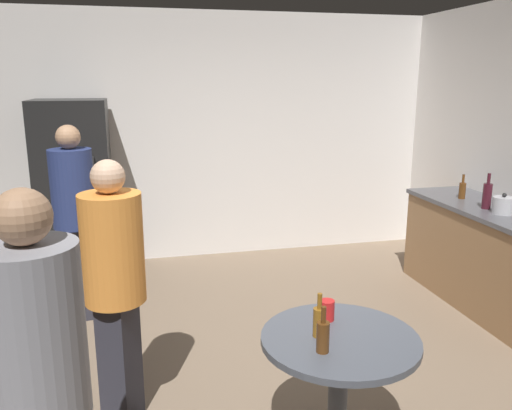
{
  "coord_description": "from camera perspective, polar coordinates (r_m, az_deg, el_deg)",
  "views": [
    {
      "loc": [
        -0.73,
        -3.14,
        1.99
      ],
      "look_at": [
        0.11,
        0.44,
        1.1
      ],
      "focal_mm": 36.57,
      "sensor_mm": 36.0,
      "label": 1
    }
  ],
  "objects": [
    {
      "name": "person_in_navy_shirt",
      "position": [
        4.49,
        -19.28,
        -0.42
      ],
      "size": [
        0.39,
        0.39,
        1.64
      ],
      "rotation": [
        0.0,
        0.0,
        -1.42
      ],
      "color": "#2D2D38",
      "rests_on": "ground_plane"
    },
    {
      "name": "wine_bottle_on_counter",
      "position": [
        4.9,
        23.96,
        0.98
      ],
      "size": [
        0.08,
        0.08,
        0.31
      ],
      "color": "#3F141E",
      "rests_on": "kitchen_counter"
    },
    {
      "name": "kitchen_counter",
      "position": [
        5.07,
        24.12,
        -5.27
      ],
      "size": [
        0.64,
        1.87,
        0.9
      ],
      "color": "olive",
      "rests_on": "ground_plane"
    },
    {
      "name": "person_in_orange_shirt",
      "position": [
        3.03,
        -15.21,
        -7.58
      ],
      "size": [
        0.46,
        0.46,
        1.58
      ],
      "rotation": [
        0.0,
        0.0,
        -0.47
      ],
      "color": "#2D2D38",
      "rests_on": "ground_plane"
    },
    {
      "name": "kettle",
      "position": [
        4.78,
        25.46,
        -0.02
      ],
      "size": [
        0.24,
        0.17,
        0.18
      ],
      "color": "#B2B2B7",
      "rests_on": "kitchen_counter"
    },
    {
      "name": "ground_plane",
      "position": [
        3.82,
        -0.16,
        -18.67
      ],
      "size": [
        5.2,
        5.2,
        0.1
      ],
      "primitive_type": "cube",
      "color": "#7A6651"
    },
    {
      "name": "beer_bottle_amber",
      "position": [
        2.68,
        6.92,
        -12.47
      ],
      "size": [
        0.06,
        0.06,
        0.23
      ],
      "color": "#8C5919",
      "rests_on": "foreground_table"
    },
    {
      "name": "wall_back",
      "position": [
        5.86,
        -6.07,
        7.28
      ],
      "size": [
        5.32,
        0.06,
        2.7
      ],
      "primitive_type": "cube",
      "color": "silver",
      "rests_on": "ground_plane"
    },
    {
      "name": "refrigerator",
      "position": [
        5.49,
        -19.15,
        1.4
      ],
      "size": [
        0.7,
        0.68,
        1.8
      ],
      "color": "black",
      "rests_on": "ground_plane"
    },
    {
      "name": "plastic_cup_red",
      "position": [
        2.86,
        7.77,
        -11.33
      ],
      "size": [
        0.08,
        0.08,
        0.11
      ],
      "primitive_type": "cylinder",
      "color": "red",
      "rests_on": "foreground_table"
    },
    {
      "name": "person_in_gray_shirt",
      "position": [
        2.08,
        -22.56,
        -17.08
      ],
      "size": [
        0.46,
        0.46,
        1.65
      ],
      "rotation": [
        0.0,
        0.0,
        0.46
      ],
      "color": "#2D2D38",
      "rests_on": "ground_plane"
    },
    {
      "name": "beer_bottle_on_counter",
      "position": [
        5.23,
        21.64,
        1.55
      ],
      "size": [
        0.06,
        0.06,
        0.23
      ],
      "color": "#593314",
      "rests_on": "kitchen_counter"
    },
    {
      "name": "foreground_table",
      "position": [
        2.78,
        9.11,
        -15.94
      ],
      "size": [
        0.8,
        0.8,
        0.73
      ],
      "color": "#4C515B",
      "rests_on": "ground_plane"
    },
    {
      "name": "beer_bottle_brown",
      "position": [
        2.54,
        7.33,
        -13.98
      ],
      "size": [
        0.06,
        0.06,
        0.23
      ],
      "color": "#593314",
      "rests_on": "foreground_table"
    }
  ]
}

